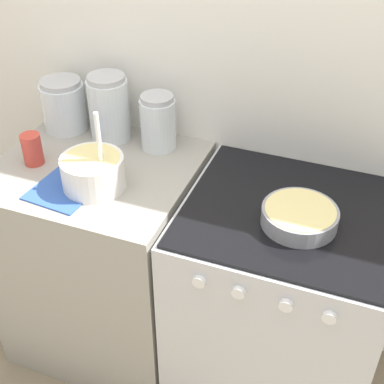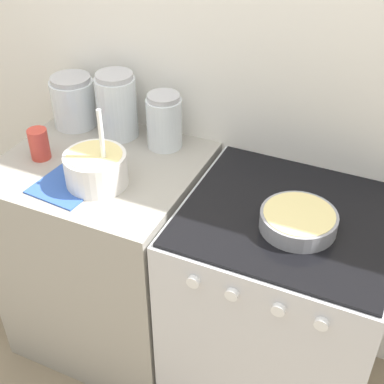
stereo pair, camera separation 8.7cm
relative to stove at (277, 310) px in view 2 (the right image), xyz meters
name	(u,v)px [view 2 (the right image)]	position (x,y,z in m)	size (l,w,h in m)	color
wall_back	(227,69)	(-0.36, 0.35, 0.75)	(4.43, 0.05, 2.40)	white
countertop_cabinet	(110,254)	(-0.72, 0.00, 0.00)	(0.72, 0.64, 0.91)	#9E998E
stove	(277,310)	(0.00, 0.00, 0.00)	(0.70, 0.66, 0.91)	silver
mixing_bowl	(96,167)	(-0.65, -0.11, 0.52)	(0.21, 0.21, 0.29)	white
baking_pan	(298,220)	(0.04, -0.06, 0.48)	(0.24, 0.24, 0.06)	gray
storage_jar_left	(74,105)	(-0.96, 0.21, 0.54)	(0.17, 0.17, 0.21)	silver
storage_jar_middle	(117,109)	(-0.76, 0.21, 0.56)	(0.16, 0.16, 0.26)	silver
storage_jar_right	(164,124)	(-0.56, 0.21, 0.54)	(0.13, 0.13, 0.21)	silver
tin_can	(39,144)	(-0.93, -0.05, 0.51)	(0.07, 0.07, 0.12)	#CC3F33
recipe_page	(74,180)	(-0.74, -0.13, 0.46)	(0.23, 0.30, 0.01)	#3359B2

